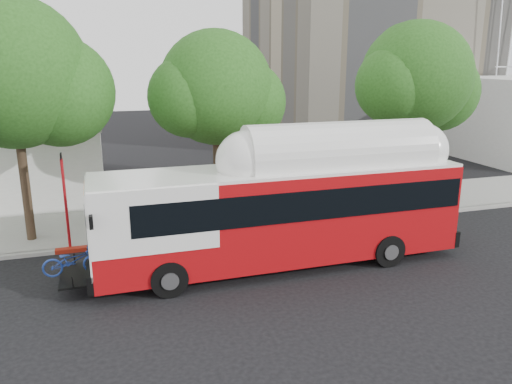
{
  "coord_description": "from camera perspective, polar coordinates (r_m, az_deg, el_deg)",
  "views": [
    {
      "loc": [
        -5.91,
        -15.76,
        7.33
      ],
      "look_at": [
        -0.08,
        3.0,
        2.08
      ],
      "focal_mm": 35.0,
      "sensor_mm": 36.0,
      "label": 1
    }
  ],
  "objects": [
    {
      "name": "red_curb_segment",
      "position": [
        21.15,
        -8.34,
        -5.25
      ],
      "size": [
        10.0,
        0.32,
        0.16
      ],
      "primitive_type": "cube",
      "color": "maroon",
      "rests_on": "ground"
    },
    {
      "name": "street_tree_right",
      "position": [
        26.53,
        18.51,
        11.89
      ],
      "size": [
        6.21,
        5.4,
        9.18
      ],
      "color": "#2D2116",
      "rests_on": "ground"
    },
    {
      "name": "transit_bus",
      "position": [
        17.96,
        3.16,
        -2.51
      ],
      "size": [
        14.12,
        3.13,
        4.16
      ],
      "rotation": [
        0.0,
        0.0,
        0.01
      ],
      "color": "#A50B0F",
      "rests_on": "ground"
    },
    {
      "name": "street_tree_left",
      "position": [
        21.49,
        -24.8,
        11.69
      ],
      "size": [
        6.67,
        5.8,
        9.74
      ],
      "color": "#2D2116",
      "rests_on": "ground"
    },
    {
      "name": "curb_strip",
      "position": [
        21.77,
        -0.5,
        -4.51
      ],
      "size": [
        60.0,
        0.3,
        0.15
      ],
      "primitive_type": "cube",
      "color": "gray",
      "rests_on": "ground"
    },
    {
      "name": "sidewalk",
      "position": [
        24.14,
        -2.29,
        -2.54
      ],
      "size": [
        60.0,
        5.0,
        0.15
      ],
      "primitive_type": "cube",
      "color": "gray",
      "rests_on": "ground"
    },
    {
      "name": "ground",
      "position": [
        18.35,
        3.05,
        -8.6
      ],
      "size": [
        120.0,
        120.0,
        0.0
      ],
      "primitive_type": "plane",
      "color": "black",
      "rests_on": "ground"
    },
    {
      "name": "signal_pole",
      "position": [
        20.62,
        -20.94,
        -1.03
      ],
      "size": [
        0.11,
        0.37,
        3.9
      ],
      "color": "#B6131A",
      "rests_on": "ground"
    },
    {
      "name": "street_tree_mid",
      "position": [
        22.5,
        -3.63,
        11.3
      ],
      "size": [
        5.75,
        5.0,
        8.62
      ],
      "color": "#2D2116",
      "rests_on": "ground"
    }
  ]
}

